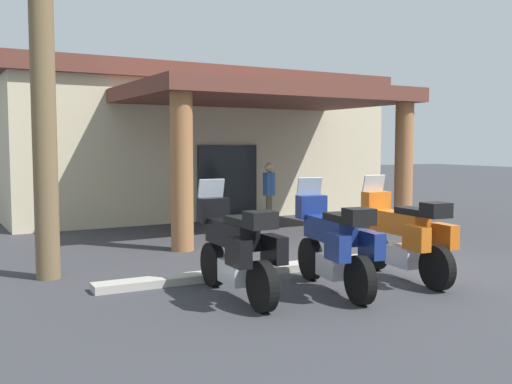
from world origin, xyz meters
TOP-DOWN VIEW (x-y plane):
  - ground_plane at (0.00, 0.00)m, footprint 80.00×80.00m
  - motel_building at (-0.09, 9.44)m, footprint 11.91×9.89m
  - motorcycle_black at (-3.44, -0.68)m, footprint 0.70×2.21m
  - motorcycle_blue at (-2.03, -0.98)m, footprint 0.80×2.21m
  - motorcycle_orange at (-0.61, -0.88)m, footprint 0.73×2.21m
  - pedestrian at (0.32, 5.24)m, footprint 0.34×0.45m
  - curb_strip at (-2.03, 0.52)m, footprint 6.24×0.36m

SIDE VIEW (x-z plane):
  - ground_plane at x=0.00m, z-range 0.00..0.00m
  - curb_strip at x=-2.03m, z-range 0.00..0.12m
  - motorcycle_black at x=-3.44m, z-range -0.11..1.50m
  - motorcycle_blue at x=-2.03m, z-range -0.11..1.50m
  - motorcycle_orange at x=-0.61m, z-range -0.11..1.50m
  - pedestrian at x=0.32m, z-range 0.13..1.78m
  - motel_building at x=-0.09m, z-range 0.06..4.35m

